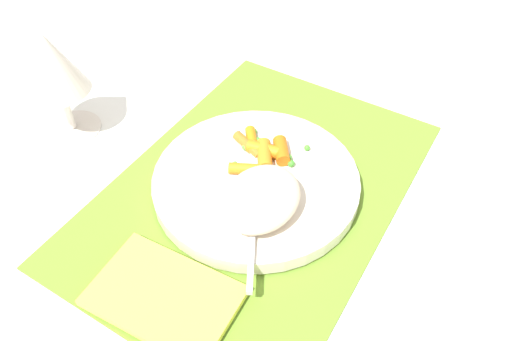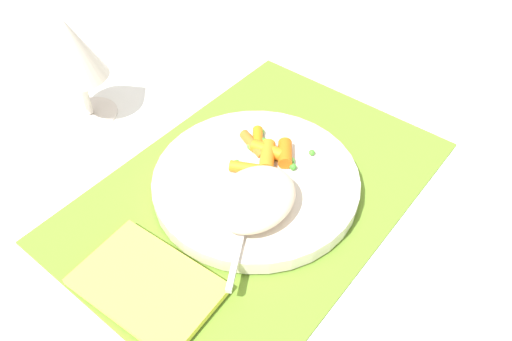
% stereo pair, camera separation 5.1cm
% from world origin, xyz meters
% --- Properties ---
extents(ground_plane, '(2.40, 2.40, 0.00)m').
position_xyz_m(ground_plane, '(0.00, 0.00, 0.00)').
color(ground_plane, white).
extents(placemat, '(0.44, 0.31, 0.01)m').
position_xyz_m(placemat, '(0.00, 0.00, 0.00)').
color(placemat, olive).
rests_on(placemat, ground_plane).
extents(plate, '(0.24, 0.24, 0.02)m').
position_xyz_m(plate, '(0.00, 0.00, 0.02)').
color(plate, silver).
rests_on(plate, placemat).
extents(rice_mound, '(0.10, 0.08, 0.04)m').
position_xyz_m(rice_mound, '(-0.04, -0.03, 0.04)').
color(rice_mound, beige).
rests_on(rice_mound, plate).
extents(carrot_portion, '(0.08, 0.08, 0.02)m').
position_xyz_m(carrot_portion, '(0.03, 0.01, 0.03)').
color(carrot_portion, orange).
rests_on(carrot_portion, plate).
extents(pea_scatter, '(0.08, 0.08, 0.01)m').
position_xyz_m(pea_scatter, '(0.03, 0.00, 0.03)').
color(pea_scatter, green).
rests_on(pea_scatter, plate).
extents(fork, '(0.17, 0.10, 0.01)m').
position_xyz_m(fork, '(-0.04, -0.02, 0.03)').
color(fork, silver).
rests_on(fork, plate).
extents(wine_glass, '(0.08, 0.08, 0.14)m').
position_xyz_m(wine_glass, '(-0.03, 0.27, 0.10)').
color(wine_glass, silver).
rests_on(wine_glass, ground_plane).
extents(napkin, '(0.10, 0.15, 0.01)m').
position_xyz_m(napkin, '(-0.17, -0.00, 0.01)').
color(napkin, '#EAE54C').
rests_on(napkin, placemat).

